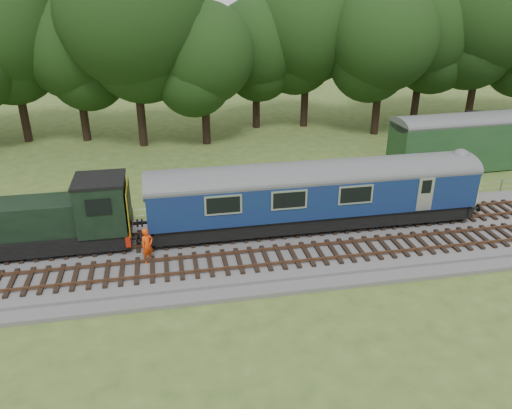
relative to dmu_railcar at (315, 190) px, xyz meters
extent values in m
plane|color=#3F5A21|center=(-4.01, -1.40, -2.61)|extent=(120.00, 120.00, 0.00)
cube|color=#4C4C4F|center=(-4.01, -1.40, -2.43)|extent=(70.00, 7.00, 0.35)
cube|color=brown|center=(-4.01, -0.72, -2.12)|extent=(66.50, 0.07, 0.14)
cube|color=brown|center=(-4.01, 0.72, -2.12)|extent=(66.50, 0.07, 0.14)
cube|color=brown|center=(-4.01, -3.72, -2.12)|extent=(66.50, 0.07, 0.14)
cube|color=brown|center=(-4.01, -2.28, -2.12)|extent=(66.50, 0.07, 0.14)
cube|color=black|center=(-0.01, 0.00, -1.55)|extent=(17.46, 2.52, 0.85)
cube|color=#0E2A4D|center=(-0.01, 0.00, -0.12)|extent=(18.00, 2.80, 2.05)
cube|color=yellow|center=(9.01, 0.00, -0.50)|extent=(0.06, 2.74, 1.30)
cube|color=black|center=(5.99, 0.00, -1.75)|extent=(2.60, 2.00, 0.55)
cube|color=black|center=(-6.01, 0.00, -1.75)|extent=(2.60, 2.00, 0.55)
cube|color=black|center=(-14.41, 0.00, -1.60)|extent=(8.73, 2.39, 0.85)
cube|color=black|center=(-15.61, 0.00, -0.35)|extent=(6.30, 2.08, 1.70)
cube|color=black|center=(-11.21, 0.00, 0.05)|extent=(2.40, 2.55, 2.60)
cube|color=#AB1D0D|center=(-10.03, 0.00, -1.55)|extent=(0.25, 2.60, 0.55)
cube|color=yellow|center=(-9.89, 0.00, -0.15)|extent=(0.06, 2.55, 2.30)
imported|color=#F0420C|center=(-9.07, -2.17, -1.35)|extent=(0.79, 0.75, 1.81)
cube|color=#1B3D1F|center=(16.56, 8.12, -0.69)|extent=(16.25, 3.37, 3.64)
cube|color=#1B3D1F|center=(19.03, 12.12, -1.29)|extent=(4.04, 4.04, 2.63)
cube|color=black|center=(19.03, 12.12, 0.13)|extent=(4.45, 4.45, 0.21)
camera|label=1|loc=(-7.91, -24.06, 10.35)|focal=35.00mm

